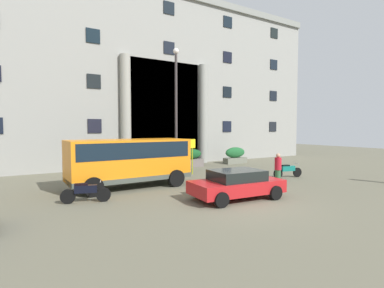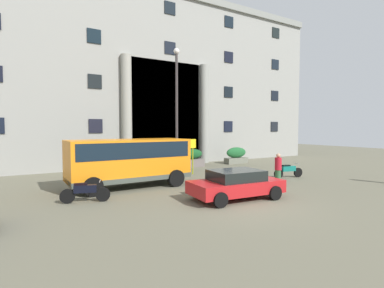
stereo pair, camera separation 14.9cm
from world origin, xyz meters
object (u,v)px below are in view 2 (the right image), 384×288
Objects in this scene: hedge_planter_entrance_left at (191,158)px; parked_compact_extra at (236,184)px; motorcycle_far_end at (222,177)px; lamppost_plaza_centre at (177,102)px; scooter_by_planter at (84,192)px; orange_minibus at (129,158)px; pedestrian_child_trailing at (278,169)px; motorcycle_near_kerb at (288,171)px; bus_stop_sign at (193,152)px; hedge_planter_entrance_right at (107,165)px; hedge_planter_far_west at (236,156)px.

parked_compact_extra is (-3.64, -10.12, -0.04)m from hedge_planter_entrance_left.
lamppost_plaza_centre is (-0.05, 5.21, 4.46)m from motorcycle_far_end.
scooter_by_planter is at bearing 159.30° from parked_compact_extra.
orange_minibus is 1.48× the size of parked_compact_extra.
motorcycle_far_end is 3.04m from pedestrian_child_trailing.
hedge_planter_entrance_left reaches higher than motorcycle_near_kerb.
bus_stop_sign reaches higher than scooter_by_planter.
hedge_planter_entrance_right is 8.19m from motorcycle_far_end.
scooter_by_planter is 9.84m from pedestrian_child_trailing.
bus_stop_sign is 6.08m from pedestrian_child_trailing.
parked_compact_extra is 6.78m from motorcycle_near_kerb.
pedestrian_child_trailing is at bearing -116.34° from hedge_planter_far_west.
hedge_planter_entrance_left is 7.80m from motorcycle_far_end.
hedge_planter_far_west is (4.60, -0.06, -0.01)m from hedge_planter_entrance_left.
pedestrian_child_trailing reaches higher than hedge_planter_entrance_left.
orange_minibus is 2.86× the size of hedge_planter_entrance_right.
motorcycle_far_end is 0.23× the size of lamppost_plaza_centre.
scooter_by_planter is 9.84m from lamppost_plaza_centre.
motorcycle_far_end is at bearing 16.08° from scooter_by_planter.
bus_stop_sign is (5.07, 1.98, -0.04)m from orange_minibus.
bus_stop_sign is at bearing -28.31° from hedge_planter_entrance_right.
motorcycle_far_end is 6.86m from lamppost_plaza_centre.
orange_minibus is 2.87× the size of hedge_planter_far_west.
bus_stop_sign reaches higher than motorcycle_far_end.
hedge_planter_entrance_left reaches higher than motorcycle_far_end.
scooter_by_planter is at bearing -142.97° from orange_minibus.
parked_compact_extra is at bearing -100.00° from motorcycle_far_end.
hedge_planter_far_west is 1.05× the size of motorcycle_near_kerb.
parked_compact_extra is at bearing -8.55° from scooter_by_planter.
bus_stop_sign is 8.83m from scooter_by_planter.
motorcycle_near_kerb is at bearing 15.68° from scooter_by_planter.
hedge_planter_far_west is 13.01m from parked_compact_extra.
bus_stop_sign is 1.10× the size of hedge_planter_entrance_left.
hedge_planter_entrance_right is at bearing 84.93° from scooter_by_planter.
hedge_planter_entrance_left is 1.09× the size of motorcycle_far_end.
orange_minibus is at bearing -142.52° from hedge_planter_entrance_left.
lamppost_plaza_centre reaches higher than hedge_planter_entrance_left.
scooter_by_planter is at bearing -152.57° from hedge_planter_far_west.
bus_stop_sign is at bearing -153.30° from hedge_planter_far_west.
lamppost_plaza_centre reaches higher than motorcycle_near_kerb.
scooter_by_planter is 0.99× the size of motorcycle_far_end.
hedge_planter_entrance_right is 0.25× the size of lamppost_plaza_centre.
hedge_planter_entrance_left is 0.99× the size of hedge_planter_far_west.
scooter_by_planter is 0.95× the size of motorcycle_near_kerb.
hedge_planter_entrance_left is 0.51× the size of parked_compact_extra.
parked_compact_extra is at bearing -146.58° from motorcycle_near_kerb.
hedge_planter_entrance_left is at bearing 120.23° from motorcycle_near_kerb.
motorcycle_near_kerb is at bearing -13.92° from pedestrian_child_trailing.
lamppost_plaza_centre reaches higher than orange_minibus.
pedestrian_child_trailing is (2.57, -1.57, 0.43)m from motorcycle_far_end.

